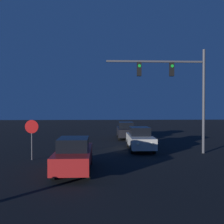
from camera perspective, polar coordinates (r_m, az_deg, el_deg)
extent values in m
cube|color=#B21E1E|center=(12.25, -8.67, -10.15)|extent=(1.65, 4.46, 0.74)
cube|color=black|center=(11.92, -8.78, -7.24)|extent=(1.39, 1.82, 0.58)
cylinder|color=black|center=(13.75, -11.21, -10.49)|extent=(0.18, 0.62, 0.62)
cylinder|color=black|center=(13.62, -4.92, -10.59)|extent=(0.18, 0.62, 0.62)
cylinder|color=black|center=(11.10, -13.31, -13.30)|extent=(0.18, 0.62, 0.62)
cylinder|color=black|center=(10.94, -5.43, -13.49)|extent=(0.18, 0.62, 0.62)
sphere|color=#F9EFC6|center=(14.48, -9.54, -8.12)|extent=(0.18, 0.18, 0.18)
sphere|color=#F9EFC6|center=(14.41, -6.00, -8.16)|extent=(0.18, 0.18, 0.18)
cube|color=beige|center=(18.12, 6.42, -6.50)|extent=(1.68, 4.47, 0.74)
cube|color=black|center=(18.26, 6.32, -4.36)|extent=(1.40, 1.83, 0.58)
cylinder|color=black|center=(16.95, 9.58, -8.30)|extent=(0.19, 0.62, 0.62)
cylinder|color=black|center=(16.73, 4.54, -8.41)|extent=(0.19, 0.62, 0.62)
cylinder|color=black|center=(19.63, 8.01, -7.01)|extent=(0.19, 0.62, 0.62)
cylinder|color=black|center=(19.44, 3.66, -7.08)|extent=(0.19, 0.62, 0.62)
sphere|color=#F9EFC6|center=(15.99, 9.14, -7.25)|extent=(0.18, 0.18, 0.18)
sphere|color=#F9EFC6|center=(15.85, 5.96, -7.32)|extent=(0.18, 0.18, 0.18)
cube|color=black|center=(24.74, 3.16, -4.48)|extent=(1.72, 4.48, 0.74)
cube|color=black|center=(24.47, 3.20, -2.99)|extent=(1.42, 1.84, 0.58)
cylinder|color=black|center=(26.11, 1.31, -5.00)|extent=(0.19, 0.62, 0.62)
cylinder|color=black|center=(26.21, 4.56, -4.98)|extent=(0.19, 0.62, 0.62)
cylinder|color=black|center=(23.37, 1.58, -5.71)|extent=(0.19, 0.62, 0.62)
cylinder|color=black|center=(23.48, 5.22, -5.68)|extent=(0.19, 0.62, 0.62)
sphere|color=#F9EFC6|center=(26.94, 1.87, -3.87)|extent=(0.18, 0.18, 0.18)
sphere|color=#F9EFC6|center=(27.00, 3.75, -3.86)|extent=(0.18, 0.18, 0.18)
cylinder|color=#4C4C51|center=(17.71, 20.22, 2.28)|extent=(0.18, 0.18, 6.92)
cube|color=#4C4C51|center=(17.00, 9.91, 11.30)|extent=(6.50, 0.12, 0.12)
cube|color=black|center=(17.17, 13.48, 9.45)|extent=(0.28, 0.28, 0.90)
cylinder|color=green|center=(17.06, 13.63, 10.20)|extent=(0.20, 0.02, 0.20)
cube|color=black|center=(16.72, 6.22, 9.71)|extent=(0.28, 0.28, 0.90)
cylinder|color=green|center=(16.60, 6.30, 10.47)|extent=(0.20, 0.02, 0.20)
cylinder|color=#4C4C51|center=(15.31, -17.84, -6.11)|extent=(0.07, 0.07, 2.33)
cylinder|color=red|center=(15.22, -17.88, -3.21)|extent=(0.77, 0.03, 0.77)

